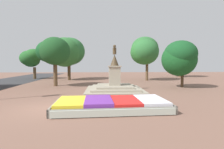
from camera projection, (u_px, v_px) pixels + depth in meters
The scene contains 9 objects.
ground_plane at pixel (48, 108), 10.79m from camera, with size 87.91×87.91×0.00m, color brown.
flower_planter at pixel (112, 104), 10.61m from camera, with size 7.04×3.65×0.63m.
statue_monument at pixel (115, 85), 17.63m from camera, with size 5.68×5.68×4.63m.
park_tree_far_left at pixel (54, 51), 20.95m from camera, with size 4.09×4.43×5.87m.
park_tree_behind_statue at pixel (68, 52), 29.21m from camera, with size 5.66×6.27×7.16m.
park_tree_far_right at pixel (179, 53), 35.28m from camera, with size 5.41×4.66×7.29m.
park_tree_street_side at pixel (180, 57), 19.82m from camera, with size 3.94×3.92×5.36m.
park_tree_mid_canopy at pixel (31, 58), 30.94m from camera, with size 3.99×3.62×5.32m.
park_tree_distant at pixel (145, 51), 28.41m from camera, with size 4.71×5.09×7.19m.
Camera 1 is at (3.43, -10.83, 2.79)m, focal length 28.00 mm.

